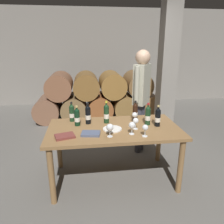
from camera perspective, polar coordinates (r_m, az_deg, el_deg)
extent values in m
plane|color=#66635E|center=(3.13, 0.50, -17.24)|extent=(14.00, 14.00, 0.00)
cube|color=gray|center=(6.76, -4.56, 14.40)|extent=(10.00, 0.24, 2.80)
cylinder|color=brown|center=(5.42, -16.74, 1.03)|extent=(0.60, 0.90, 0.60)
cylinder|color=brown|center=(5.36, -10.08, 1.31)|extent=(0.60, 0.90, 0.60)
cylinder|color=brown|center=(5.36, -3.34, 1.57)|extent=(0.60, 0.90, 0.60)
cylinder|color=olive|center=(5.44, 3.29, 1.82)|extent=(0.60, 0.90, 0.60)
cylinder|color=brown|center=(5.59, 9.66, 2.02)|extent=(0.60, 0.90, 0.60)
cylinder|color=brown|center=(5.25, -13.85, 6.88)|extent=(0.60, 0.90, 0.60)
cylinder|color=brown|center=(5.22, -6.92, 7.20)|extent=(0.60, 0.90, 0.60)
cylinder|color=olive|center=(5.27, 0.00, 7.41)|extent=(0.60, 0.90, 0.60)
cylinder|color=brown|center=(5.38, 6.72, 7.52)|extent=(0.60, 0.90, 0.60)
cube|color=gray|center=(4.48, 14.56, 10.90)|extent=(0.32, 0.32, 2.60)
cube|color=olive|center=(2.77, 0.54, -4.61)|extent=(1.70, 0.90, 0.04)
cylinder|color=olive|center=(2.61, -15.89, -16.29)|extent=(0.07, 0.07, 0.72)
cylinder|color=olive|center=(2.82, 17.88, -13.80)|extent=(0.07, 0.07, 0.72)
cylinder|color=olive|center=(3.28, -14.05, -8.70)|extent=(0.07, 0.07, 0.72)
cylinder|color=olive|center=(3.45, 12.47, -7.25)|extent=(0.07, 0.07, 0.72)
cylinder|color=#19381E|center=(2.90, -1.51, -0.88)|extent=(0.07, 0.07, 0.22)
sphere|color=#19381E|center=(2.86, -1.53, 1.28)|extent=(0.07, 0.07, 0.07)
cylinder|color=#19381E|center=(2.86, -1.53, 1.81)|extent=(0.03, 0.03, 0.07)
cylinder|color=gold|center=(2.84, -1.54, 2.71)|extent=(0.03, 0.03, 0.02)
cylinder|color=silver|center=(2.90, -1.51, -1.08)|extent=(0.07, 0.07, 0.06)
cylinder|color=black|center=(3.02, 6.21, -0.38)|extent=(0.07, 0.07, 0.20)
sphere|color=black|center=(2.99, 6.28, 1.54)|extent=(0.07, 0.07, 0.07)
cylinder|color=black|center=(2.98, 6.29, 2.00)|extent=(0.03, 0.03, 0.06)
cylinder|color=black|center=(2.97, 6.32, 2.79)|extent=(0.03, 0.03, 0.02)
cylinder|color=silver|center=(3.02, 6.21, -0.56)|extent=(0.07, 0.07, 0.06)
cylinder|color=black|center=(2.85, 12.13, -1.79)|extent=(0.07, 0.07, 0.20)
sphere|color=black|center=(2.82, 12.27, 0.23)|extent=(0.07, 0.07, 0.07)
cylinder|color=black|center=(2.81, 12.30, 0.72)|extent=(0.03, 0.03, 0.06)
cylinder|color=tan|center=(2.80, 12.36, 1.56)|extent=(0.03, 0.03, 0.02)
cylinder|color=silver|center=(2.85, 12.11, -1.98)|extent=(0.07, 0.07, 0.06)
cylinder|color=#19381E|center=(3.01, -10.69, -0.67)|extent=(0.07, 0.07, 0.19)
sphere|color=#19381E|center=(2.98, -10.81, 1.21)|extent=(0.07, 0.07, 0.07)
cylinder|color=#19381E|center=(2.98, -10.83, 1.66)|extent=(0.03, 0.03, 0.06)
cylinder|color=black|center=(2.96, -10.88, 2.43)|extent=(0.03, 0.03, 0.02)
cylinder|color=silver|center=(3.02, -10.68, -0.84)|extent=(0.07, 0.07, 0.06)
cylinder|color=#19381E|center=(2.88, 9.55, -1.34)|extent=(0.07, 0.07, 0.21)
sphere|color=#19381E|center=(2.84, 9.66, 0.76)|extent=(0.07, 0.07, 0.07)
cylinder|color=#19381E|center=(2.84, 9.69, 1.27)|extent=(0.03, 0.03, 0.07)
cylinder|color=#B21E23|center=(2.82, 9.73, 2.14)|extent=(0.03, 0.03, 0.02)
cylinder|color=silver|center=(2.88, 9.53, -1.54)|extent=(0.07, 0.07, 0.06)
cylinder|color=black|center=(2.84, -9.32, -1.77)|extent=(0.07, 0.07, 0.19)
sphere|color=black|center=(2.81, -9.43, 0.17)|extent=(0.07, 0.07, 0.07)
cylinder|color=black|center=(2.80, -9.45, 0.63)|extent=(0.03, 0.03, 0.06)
cylinder|color=tan|center=(2.79, -9.49, 1.43)|extent=(0.03, 0.03, 0.02)
cylinder|color=silver|center=(2.85, -9.32, -1.95)|extent=(0.07, 0.07, 0.06)
cylinder|color=black|center=(2.89, -6.43, -1.16)|extent=(0.07, 0.07, 0.21)
sphere|color=black|center=(2.85, -6.51, 0.92)|extent=(0.07, 0.07, 0.07)
cylinder|color=black|center=(2.85, -6.53, 1.44)|extent=(0.03, 0.03, 0.07)
cylinder|color=black|center=(2.83, -6.56, 2.30)|extent=(0.03, 0.03, 0.02)
cylinder|color=silver|center=(2.89, -6.42, -1.35)|extent=(0.07, 0.07, 0.06)
cylinder|color=white|center=(2.51, -0.56, -6.55)|extent=(0.06, 0.06, 0.00)
cylinder|color=white|center=(2.49, -0.57, -5.71)|extent=(0.01, 0.01, 0.07)
sphere|color=white|center=(2.46, -0.57, -4.13)|extent=(0.09, 0.09, 0.09)
cylinder|color=white|center=(2.96, 6.03, -2.75)|extent=(0.06, 0.06, 0.00)
cylinder|color=white|center=(2.94, 6.05, -2.02)|extent=(0.01, 0.01, 0.07)
sphere|color=white|center=(2.92, 6.09, -0.76)|extent=(0.07, 0.07, 0.07)
cylinder|color=white|center=(2.54, 8.79, -6.41)|extent=(0.06, 0.06, 0.00)
cylinder|color=white|center=(2.53, 8.83, -5.58)|extent=(0.01, 0.01, 0.07)
sphere|color=white|center=(2.50, 8.90, -4.15)|extent=(0.07, 0.07, 0.07)
cylinder|color=white|center=(2.74, 6.29, -4.49)|extent=(0.06, 0.06, 0.00)
cylinder|color=white|center=(2.72, 6.32, -3.71)|extent=(0.01, 0.01, 0.07)
sphere|color=white|center=(2.70, 6.37, -2.33)|extent=(0.08, 0.08, 0.08)
cylinder|color=white|center=(2.58, 5.32, -5.86)|extent=(0.06, 0.06, 0.00)
cylinder|color=white|center=(2.57, 5.34, -5.04)|extent=(0.01, 0.01, 0.07)
sphere|color=white|center=(2.54, 5.39, -3.55)|extent=(0.08, 0.08, 0.08)
cylinder|color=white|center=(3.00, 9.47, -2.60)|extent=(0.06, 0.06, 0.00)
cylinder|color=white|center=(2.99, 9.50, -1.88)|extent=(0.01, 0.01, 0.07)
sphere|color=white|center=(2.96, 9.57, -0.60)|extent=(0.08, 0.08, 0.08)
cube|color=brown|center=(2.54, -12.54, -6.33)|extent=(0.26, 0.21, 0.03)
cube|color=#4C5670|center=(2.57, -5.71, -5.77)|extent=(0.24, 0.19, 0.03)
cylinder|color=white|center=(2.70, 0.09, -4.56)|extent=(0.24, 0.24, 0.01)
cylinder|color=#383842|center=(3.72, 7.80, -3.95)|extent=(0.11, 0.11, 0.85)
cylinder|color=#383842|center=(3.63, 7.16, -4.52)|extent=(0.11, 0.11, 0.85)
cube|color=#B2B29E|center=(3.47, 7.98, 7.31)|extent=(0.33, 0.36, 0.64)
cylinder|color=#B2B29E|center=(3.65, 9.21, 8.30)|extent=(0.08, 0.08, 0.54)
cylinder|color=#B2B29E|center=(3.27, 6.65, 7.30)|extent=(0.08, 0.08, 0.54)
sphere|color=tan|center=(3.41, 8.29, 14.33)|extent=(0.23, 0.23, 0.23)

